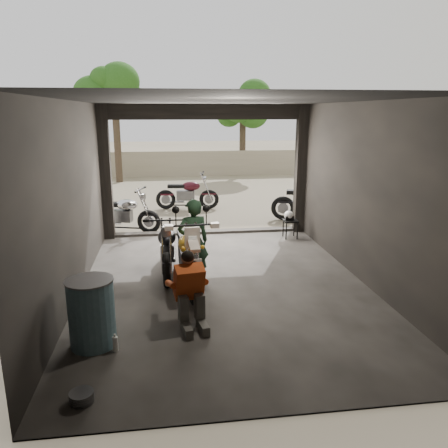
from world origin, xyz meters
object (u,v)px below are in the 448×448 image
object	(u,v)px
outside_bike_c	(311,199)
helmet	(289,215)
outside_bike_b	(187,191)
oil_drum	(92,314)
sign_post	(318,166)
stool	(290,223)
outside_bike_a	(123,210)
left_bike	(167,243)
mechanic	(191,293)
rider	(193,242)
main_bike	(188,251)

from	to	relation	value
outside_bike_c	helmet	size ratio (longest dim) A/B	7.80
outside_bike_b	helmet	world-z (taller)	outside_bike_b
oil_drum	outside_bike_b	bearing A→B (deg)	78.46
outside_bike_b	sign_post	xyz separation A→B (m)	(3.23, -2.85, 1.09)
outside_bike_b	stool	size ratio (longest dim) A/B	3.74
outside_bike_b	outside_bike_a	bearing A→B (deg)	152.25
outside_bike_a	sign_post	world-z (taller)	sign_post
left_bike	mechanic	xyz separation A→B (m)	(0.31, -2.27, -0.06)
left_bike	rider	distance (m)	0.74
outside_bike_c	sign_post	xyz separation A→B (m)	(-0.13, -0.77, 1.02)
mechanic	stool	world-z (taller)	mechanic
outside_bike_c	stool	bearing A→B (deg)	166.37
outside_bike_a	helmet	bearing A→B (deg)	-88.66
left_bike	oil_drum	world-z (taller)	left_bike
outside_bike_c	sign_post	bearing A→B (deg)	-170.15
left_bike	outside_bike_b	xyz separation A→B (m)	(0.68, 5.68, -0.01)
left_bike	oil_drum	size ratio (longest dim) A/B	1.91
mechanic	oil_drum	distance (m)	1.36
outside_bike_c	rider	size ratio (longest dim) A/B	1.24
main_bike	stool	xyz separation A→B (m)	(2.64, 2.73, -0.27)
oil_drum	stool	bearing A→B (deg)	48.89
rider	sign_post	size ratio (longest dim) A/B	0.63
main_bike	outside_bike_c	distance (m)	5.70
outside_bike_b	outside_bike_c	distance (m)	3.95
outside_bike_b	sign_post	distance (m)	4.44
left_bike	mechanic	world-z (taller)	left_bike
main_bike	outside_bike_a	size ratio (longest dim) A/B	1.15
main_bike	sign_post	size ratio (longest dim) A/B	0.80
mechanic	helmet	size ratio (longest dim) A/B	4.37
outside_bike_a	main_bike	bearing A→B (deg)	-143.18
outside_bike_b	sign_post	size ratio (longest dim) A/B	0.70
outside_bike_a	mechanic	bearing A→B (deg)	-149.14
oil_drum	main_bike	bearing A→B (deg)	53.84
rider	stool	xyz separation A→B (m)	(2.53, 2.54, -0.39)
main_bike	sign_post	world-z (taller)	sign_post
sign_post	outside_bike_a	bearing A→B (deg)	177.48
main_bike	outside_bike_c	xyz separation A→B (m)	(3.69, 4.35, -0.01)
outside_bike_b	stool	distance (m)	4.36
left_bike	mechanic	bearing A→B (deg)	-80.34
outside_bike_b	oil_drum	bearing A→B (deg)	175.44
outside_bike_a	sign_post	bearing A→B (deg)	-76.95
helmet	oil_drum	bearing A→B (deg)	-120.94
mechanic	sign_post	world-z (taller)	sign_post
outside_bike_a	mechanic	xyz separation A→B (m)	(1.41, -5.38, -0.04)
mechanic	outside_bike_a	bearing A→B (deg)	94.58
rider	helmet	bearing A→B (deg)	-145.70
main_bike	stool	world-z (taller)	main_bike
left_bike	outside_bike_c	distance (m)	5.41
stool	helmet	bearing A→B (deg)	126.03
left_bike	outside_bike_a	bearing A→B (deg)	111.40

